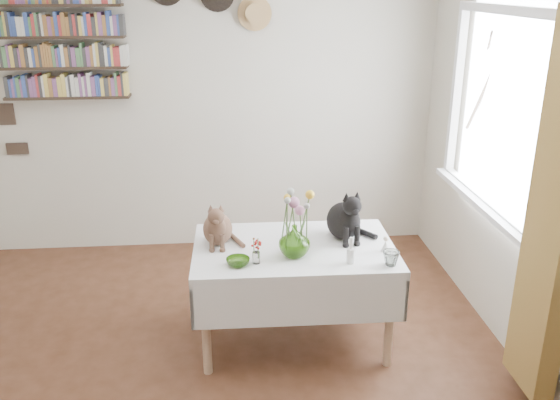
{
  "coord_description": "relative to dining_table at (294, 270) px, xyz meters",
  "views": [
    {
      "loc": [
        0.22,
        -2.86,
        2.29
      ],
      "look_at": [
        0.51,
        0.5,
        1.05
      ],
      "focal_mm": 38.0,
      "sensor_mm": 36.0,
      "label": 1
    }
  ],
  "objects": [
    {
      "name": "flower_bouquet",
      "position": [
        -0.01,
        -0.13,
        0.51
      ],
      "size": [
        0.17,
        0.13,
        0.39
      ],
      "color": "#4C7233",
      "rests_on": "flower_vase"
    },
    {
      "name": "berry_jar",
      "position": [
        -0.25,
        -0.22,
        0.25
      ],
      "size": [
        0.05,
        0.05,
        0.18
      ],
      "color": "white",
      "rests_on": "dining_table"
    },
    {
      "name": "dining_table",
      "position": [
        0.0,
        0.0,
        0.0
      ],
      "size": [
        1.3,
        0.85,
        0.69
      ],
      "color": "white",
      "rests_on": "room"
    },
    {
      "name": "candlestick",
      "position": [
        0.31,
        -0.27,
        0.23
      ],
      "size": [
        0.05,
        0.05,
        0.17
      ],
      "color": "white",
      "rests_on": "dining_table"
    },
    {
      "name": "drinking_glass",
      "position": [
        0.55,
        -0.32,
        0.22
      ],
      "size": [
        0.13,
        0.13,
        0.09
      ],
      "primitive_type": "imported",
      "rotation": [
        0.0,
        0.0,
        0.41
      ],
      "color": "white",
      "rests_on": "dining_table"
    },
    {
      "name": "tabby_cat",
      "position": [
        -0.49,
        0.09,
        0.33
      ],
      "size": [
        0.22,
        0.27,
        0.31
      ],
      "primitive_type": null,
      "rotation": [
        0.0,
        0.0,
        -0.04
      ],
      "color": "brown",
      "rests_on": "dining_table"
    },
    {
      "name": "curtain",
      "position": [
        1.29,
        -0.72,
        0.63
      ],
      "size": [
        0.12,
        0.38,
        2.1
      ],
      "primitive_type": "cube",
      "color": "brown",
      "rests_on": "room"
    },
    {
      "name": "wall_art_plaques",
      "position": [
        -2.24,
        1.63,
        0.6
      ],
      "size": [
        0.21,
        0.02,
        0.44
      ],
      "color": "#38281E",
      "rests_on": "room"
    },
    {
      "name": "window",
      "position": [
        1.36,
        0.2,
        0.87
      ],
      "size": [
        0.12,
        1.52,
        1.32
      ],
      "color": "white",
      "rests_on": "room"
    },
    {
      "name": "green_bowl",
      "position": [
        -0.37,
        -0.24,
        0.19
      ],
      "size": [
        0.17,
        0.17,
        0.04
      ],
      "primitive_type": "imported",
      "rotation": [
        0.0,
        0.0,
        -0.26
      ],
      "color": "#6EAD35",
      "rests_on": "dining_table"
    },
    {
      "name": "bookshelf_unit",
      "position": [
        -1.71,
        1.56,
        1.32
      ],
      "size": [
        1.0,
        0.16,
        0.91
      ],
      "color": "#302217",
      "rests_on": "room"
    },
    {
      "name": "room",
      "position": [
        -0.61,
        -0.6,
        0.73
      ],
      "size": [
        4.08,
        4.58,
        2.58
      ],
      "color": "brown",
      "rests_on": "ground"
    },
    {
      "name": "flower_vase",
      "position": [
        -0.01,
        -0.14,
        0.27
      ],
      "size": [
        0.24,
        0.24,
        0.2
      ],
      "primitive_type": "imported",
      "rotation": [
        0.0,
        0.0,
        0.27
      ],
      "color": "#6EAD35",
      "rests_on": "dining_table"
    },
    {
      "name": "black_cat",
      "position": [
        0.34,
        0.12,
        0.35
      ],
      "size": [
        0.3,
        0.35,
        0.37
      ],
      "primitive_type": null,
      "rotation": [
        0.0,
        0.0,
        0.19
      ],
      "color": "black",
      "rests_on": "dining_table"
    },
    {
      "name": "porcelain_figurine",
      "position": [
        0.56,
        -0.13,
        0.21
      ],
      "size": [
        0.05,
        0.05,
        0.1
      ],
      "color": "white",
      "rests_on": "dining_table"
    }
  ]
}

